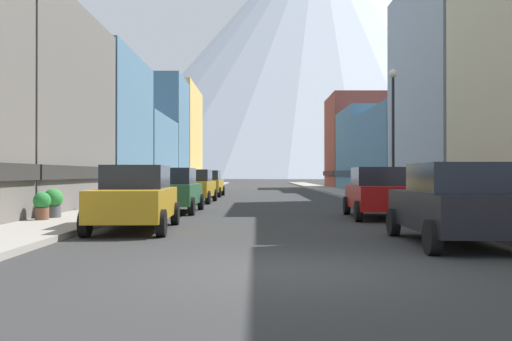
% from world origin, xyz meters
% --- Properties ---
extents(ground_plane, '(400.00, 400.00, 0.00)m').
position_xyz_m(ground_plane, '(0.00, 0.00, 0.00)').
color(ground_plane, '#2E2E2E').
extents(sidewalk_left, '(2.50, 100.00, 0.15)m').
position_xyz_m(sidewalk_left, '(-6.25, 35.00, 0.07)').
color(sidewalk_left, gray).
rests_on(sidewalk_left, ground).
extents(sidewalk_right, '(2.50, 100.00, 0.15)m').
position_xyz_m(sidewalk_right, '(6.25, 35.00, 0.07)').
color(sidewalk_right, gray).
rests_on(sidewalk_right, ground).
extents(storefront_left_2, '(7.62, 9.95, 8.55)m').
position_xyz_m(storefront_left_2, '(-11.16, 24.26, 4.12)').
color(storefront_left_2, slate).
rests_on(storefront_left_2, ground).
extents(storefront_left_3, '(7.69, 11.87, 6.08)m').
position_xyz_m(storefront_left_3, '(-11.19, 35.57, 2.93)').
color(storefront_left_3, slate).
rests_on(storefront_left_3, ground).
extents(storefront_left_4, '(7.88, 8.07, 10.91)m').
position_xyz_m(storefront_left_4, '(-11.29, 45.84, 5.28)').
color(storefront_left_4, slate).
rests_on(storefront_left_4, ground).
extents(storefront_left_5, '(9.41, 13.86, 11.80)m').
position_xyz_m(storefront_left_5, '(-12.06, 57.37, 5.72)').
color(storefront_left_5, '#D8B259').
rests_on(storefront_left_5, ground).
extents(storefront_right_2, '(10.25, 10.12, 11.73)m').
position_xyz_m(storefront_right_2, '(12.47, 20.01, 5.68)').
color(storefront_right_2, '#99A5B2').
rests_on(storefront_right_2, ground).
extents(storefront_right_3, '(9.44, 12.67, 6.15)m').
position_xyz_m(storefront_right_3, '(12.07, 31.59, 2.96)').
color(storefront_right_3, slate).
rests_on(storefront_right_3, ground).
extents(storefront_right_4, '(6.30, 9.43, 7.47)m').
position_xyz_m(storefront_right_4, '(10.50, 42.67, 3.59)').
color(storefront_right_4, slate).
rests_on(storefront_right_4, ground).
extents(storefront_right_5, '(7.73, 8.78, 10.03)m').
position_xyz_m(storefront_right_5, '(11.22, 52.24, 4.85)').
color(storefront_right_5, brown).
rests_on(storefront_right_5, ground).
extents(car_left_0, '(2.22, 4.47, 1.78)m').
position_xyz_m(car_left_0, '(-3.80, 6.41, 0.90)').
color(car_left_0, '#B28419').
rests_on(car_left_0, ground).
extents(car_left_1, '(2.09, 4.41, 1.78)m').
position_xyz_m(car_left_1, '(-3.80, 13.43, 0.90)').
color(car_left_1, '#265933').
rests_on(car_left_1, ground).
extents(car_left_2, '(2.19, 4.46, 1.78)m').
position_xyz_m(car_left_2, '(-3.80, 21.23, 0.90)').
color(car_left_2, '#B28419').
rests_on(car_left_2, ground).
extents(car_left_3, '(2.12, 4.43, 1.78)m').
position_xyz_m(car_left_3, '(-3.80, 29.46, 0.90)').
color(car_left_3, '#B28419').
rests_on(car_left_3, ground).
extents(car_right_0, '(2.14, 4.44, 1.78)m').
position_xyz_m(car_right_0, '(3.80, 3.24, 0.90)').
color(car_right_0, black).
rests_on(car_right_0, ground).
extents(car_right_1, '(2.24, 4.48, 1.78)m').
position_xyz_m(car_right_1, '(3.80, 10.77, 0.90)').
color(car_right_1, '#9E1111').
rests_on(car_right_1, ground).
extents(parking_meter_near, '(0.14, 0.10, 1.33)m').
position_xyz_m(parking_meter_near, '(5.75, 5.83, 1.01)').
color(parking_meter_near, '#595960').
rests_on(parking_meter_near, sidewalk_right).
extents(trash_bin_right, '(0.59, 0.59, 0.98)m').
position_xyz_m(trash_bin_right, '(6.35, 8.78, 0.64)').
color(trash_bin_right, '#4C5156').
rests_on(trash_bin_right, sidewalk_right).
extents(potted_plant_0, '(0.53, 0.53, 0.84)m').
position_xyz_m(potted_plant_0, '(-7.00, 8.07, 0.61)').
color(potted_plant_0, brown).
rests_on(potted_plant_0, sidewalk_left).
extents(potted_plant_1, '(0.62, 0.62, 0.92)m').
position_xyz_m(potted_plant_1, '(-7.00, 9.01, 0.65)').
color(potted_plant_1, '#4C4C51').
rests_on(potted_plant_1, sidewalk_left).
extents(pedestrian_0, '(0.36, 0.36, 1.59)m').
position_xyz_m(pedestrian_0, '(-6.25, 13.11, 0.88)').
color(pedestrian_0, brown).
rests_on(pedestrian_0, sidewalk_left).
extents(pedestrian_1, '(0.36, 0.36, 1.60)m').
position_xyz_m(pedestrian_1, '(6.25, 26.94, 0.89)').
color(pedestrian_1, '#333338').
rests_on(pedestrian_1, sidewalk_right).
extents(streetlamp_right, '(0.36, 0.36, 5.86)m').
position_xyz_m(streetlamp_right, '(5.35, 14.92, 3.99)').
color(streetlamp_right, black).
rests_on(streetlamp_right, sidewalk_right).
extents(mountain_backdrop, '(211.25, 211.25, 123.21)m').
position_xyz_m(mountain_backdrop, '(29.36, 260.00, 61.61)').
color(mountain_backdrop, silver).
rests_on(mountain_backdrop, ground).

